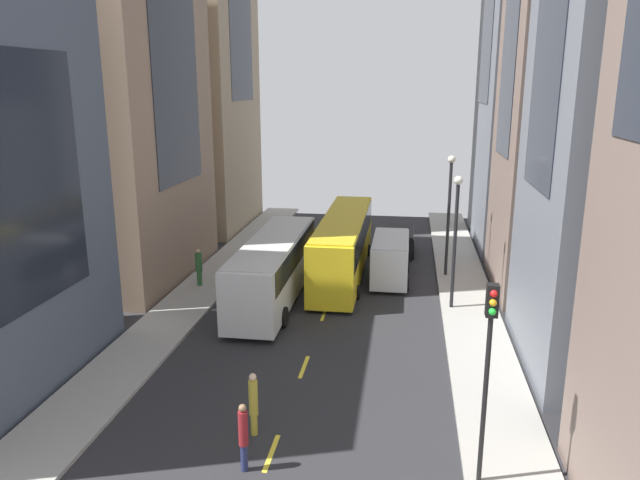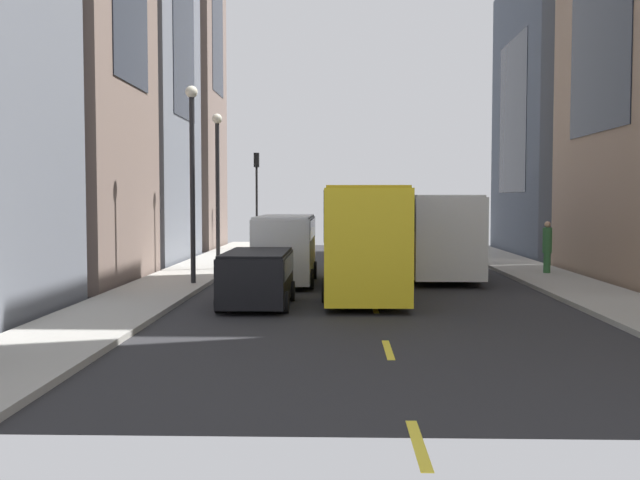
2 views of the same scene
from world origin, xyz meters
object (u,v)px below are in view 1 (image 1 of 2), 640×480
at_px(city_bus_white, 274,264).
at_px(pedestrian_waiting_curb, 243,435).
at_px(pedestrian_crossing_near, 199,266).
at_px(traffic_light_near_corner, 489,348).
at_px(car_black_0, 399,240).
at_px(pedestrian_walking_far, 253,402).
at_px(delivery_van_white, 390,256).
at_px(streetcar_yellow, 344,240).

relative_size(city_bus_white, pedestrian_waiting_curb, 5.35).
xyz_separation_m(city_bus_white, pedestrian_crossing_near, (-4.63, 1.26, -0.72)).
distance_m(pedestrian_waiting_curb, traffic_light_near_corner, 7.55).
relative_size(car_black_0, pedestrian_walking_far, 1.88).
height_order(pedestrian_crossing_near, traffic_light_near_corner, traffic_light_near_corner).
relative_size(pedestrian_waiting_curb, traffic_light_near_corner, 0.37).
height_order(car_black_0, traffic_light_near_corner, traffic_light_near_corner).
bearing_deg(car_black_0, delivery_van_white, -93.91).
height_order(streetcar_yellow, delivery_van_white, streetcar_yellow).
xyz_separation_m(streetcar_yellow, pedestrian_crossing_near, (-7.80, -3.74, -0.84)).
relative_size(car_black_0, pedestrian_waiting_curb, 1.89).
bearing_deg(car_black_0, pedestrian_waiting_curb, -99.43).
bearing_deg(pedestrian_crossing_near, traffic_light_near_corner, -35.93).
height_order(city_bus_white, pedestrian_walking_far, city_bus_white).
height_order(city_bus_white, car_black_0, city_bus_white).
distance_m(city_bus_white, pedestrian_walking_far, 12.91).
bearing_deg(pedestrian_crossing_near, pedestrian_walking_far, -51.73).
relative_size(streetcar_yellow, traffic_light_near_corner, 2.30).
bearing_deg(city_bus_white, pedestrian_crossing_near, 164.74).
distance_m(delivery_van_white, pedestrian_waiting_curb, 19.13).
distance_m(streetcar_yellow, traffic_light_near_corner, 20.33).
relative_size(delivery_van_white, pedestrian_walking_far, 2.44).
xyz_separation_m(pedestrian_walking_far, traffic_light_near_corner, (7.07, -1.59, 3.10)).
height_order(car_black_0, pedestrian_waiting_curb, pedestrian_waiting_curb).
relative_size(city_bus_white, streetcar_yellow, 0.85).
relative_size(pedestrian_walking_far, pedestrian_waiting_curb, 1.01).
distance_m(city_bus_white, traffic_light_near_corner, 17.15).
xyz_separation_m(streetcar_yellow, pedestrian_walking_far, (-1.03, -17.70, -0.94)).
relative_size(car_black_0, traffic_light_near_corner, 0.69).
bearing_deg(delivery_van_white, traffic_light_near_corner, -80.20).
relative_size(delivery_van_white, pedestrian_waiting_curb, 2.45).
xyz_separation_m(car_black_0, traffic_light_near_corner, (2.78, -24.38, 3.32)).
distance_m(city_bus_white, pedestrian_waiting_curb, 14.81).
relative_size(pedestrian_crossing_near, traffic_light_near_corner, 0.36).
height_order(delivery_van_white, pedestrian_waiting_curb, delivery_van_white).
bearing_deg(city_bus_white, traffic_light_near_corner, -57.19).
relative_size(pedestrian_walking_far, traffic_light_near_corner, 0.37).
bearing_deg(pedestrian_waiting_curb, city_bus_white, 128.42).
bearing_deg(delivery_van_white, pedestrian_waiting_curb, -101.14).
bearing_deg(delivery_van_white, streetcar_yellow, 163.65).
bearing_deg(pedestrian_crossing_near, streetcar_yellow, 38.02).
xyz_separation_m(pedestrian_waiting_curb, traffic_light_near_corner, (6.88, 0.31, 3.10)).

